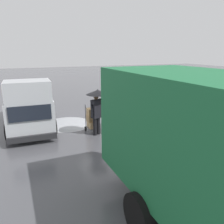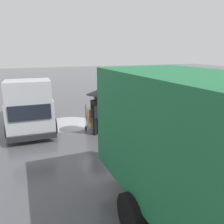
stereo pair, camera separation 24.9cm
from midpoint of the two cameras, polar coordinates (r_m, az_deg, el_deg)
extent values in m
plane|color=#4C4C51|center=(11.93, -0.92, -3.22)|extent=(90.00, 90.00, 0.00)
cylinder|color=#999BA0|center=(12.25, -10.60, -2.98)|extent=(2.64, 2.64, 0.01)
cylinder|color=#999BA0|center=(14.69, 3.22, 0.34)|extent=(2.40, 2.40, 0.01)
cube|color=#B7BABF|center=(12.21, -19.52, 1.49)|extent=(2.16, 5.27, 1.40)
cube|color=#B7BABF|center=(10.13, -19.91, 5.24)|extent=(1.89, 1.47, 0.84)
cube|color=black|center=(9.59, -19.44, -0.18)|extent=(1.66, 0.12, 0.63)
cube|color=#232326|center=(9.87, -18.90, -6.13)|extent=(1.96, 0.24, 0.24)
cylinder|color=black|center=(10.89, -13.91, -3.54)|extent=(0.27, 0.73, 0.72)
cylinder|color=black|center=(10.90, -24.22, -4.45)|extent=(0.27, 0.73, 0.72)
cylinder|color=black|center=(13.97, -15.36, 0.53)|extent=(0.27, 0.73, 0.72)
cylinder|color=black|center=(13.98, -23.37, -0.18)|extent=(0.27, 0.73, 0.72)
cylinder|color=black|center=(6.49, 26.56, -17.15)|extent=(0.31, 0.96, 0.96)
cylinder|color=black|center=(5.17, 6.78, -24.64)|extent=(0.31, 0.96, 0.96)
cube|color=#1951B2|center=(11.19, 1.03, -1.27)|extent=(0.77, 0.90, 0.56)
cube|color=#1951B2|center=(11.33, 1.02, -3.50)|extent=(0.69, 0.81, 0.04)
cylinder|color=#1951B2|center=(11.37, -0.47, 1.10)|extent=(0.55, 0.25, 0.04)
sphere|color=black|center=(11.31, 2.86, -4.04)|extent=(0.10, 0.10, 0.10)
sphere|color=black|center=(11.02, 1.38, -4.55)|extent=(0.10, 0.10, 0.10)
sphere|color=black|center=(11.70, 0.67, -3.34)|extent=(0.10, 0.10, 0.10)
sphere|color=black|center=(11.43, -0.81, -3.81)|extent=(0.10, 0.10, 0.10)
cylinder|color=navy|center=(11.04, 1.11, -0.96)|extent=(0.17, 0.29, 0.69)
cube|color=#515156|center=(10.90, -4.36, -3.90)|extent=(0.50, 0.61, 0.03)
cylinder|color=#515156|center=(11.07, -3.85, -0.59)|extent=(0.04, 0.04, 1.10)
cylinder|color=#515156|center=(10.94, -6.02, -0.85)|extent=(0.04, 0.04, 1.10)
cylinder|color=black|center=(11.28, -3.70, -3.83)|extent=(0.06, 0.20, 0.20)
cylinder|color=black|center=(11.13, -6.03, -4.15)|extent=(0.06, 0.20, 0.20)
cube|color=tan|center=(10.84, -4.37, -3.05)|extent=(0.38, 0.59, 0.31)
cube|color=#A37F51|center=(10.75, -4.41, -1.47)|extent=(0.46, 0.44, 0.32)
cube|color=tan|center=(10.66, -4.44, 0.12)|extent=(0.42, 0.49, 0.30)
cylinder|color=black|center=(10.32, 6.59, -3.92)|extent=(0.18, 0.18, 0.82)
cylinder|color=black|center=(10.46, 5.82, -3.64)|extent=(0.18, 0.18, 0.82)
cube|color=#5B1E23|center=(10.15, 6.34, 0.65)|extent=(0.39, 0.50, 0.84)
sphere|color=#8C6647|center=(10.03, 6.43, 3.64)|extent=(0.22, 0.22, 0.22)
cylinder|color=#5B1E23|center=(9.99, 7.37, 0.08)|extent=(0.10, 0.10, 0.55)
cylinder|color=#5B1E23|center=(10.21, 5.59, 2.03)|extent=(0.32, 0.18, 0.50)
cylinder|color=#333338|center=(10.13, 6.01, 2.84)|extent=(0.02, 0.02, 0.86)
cone|color=red|center=(10.06, 6.07, 4.96)|extent=(1.04, 1.04, 0.22)
sphere|color=#333338|center=(10.04, 6.09, 5.69)|extent=(0.04, 0.04, 0.04)
cylinder|color=black|center=(11.43, 8.76, -2.08)|extent=(0.18, 0.18, 0.82)
cylinder|color=black|center=(11.45, 7.76, -2.01)|extent=(0.18, 0.18, 0.82)
cube|color=#473323|center=(11.23, 8.42, 2.00)|extent=(0.52, 0.49, 0.84)
sphere|color=#8C6647|center=(11.11, 8.53, 4.71)|extent=(0.22, 0.22, 0.22)
cylinder|color=#473323|center=(11.21, 9.73, 1.67)|extent=(0.10, 0.10, 0.55)
cylinder|color=#473323|center=(11.18, 7.54, 3.13)|extent=(0.26, 0.30, 0.50)
cylinder|color=#333338|center=(11.16, 7.99, 3.93)|extent=(0.02, 0.02, 0.86)
cone|color=yellow|center=(11.09, 8.06, 5.86)|extent=(1.04, 1.04, 0.22)
sphere|color=#333338|center=(11.07, 8.08, 6.52)|extent=(0.04, 0.04, 0.04)
cube|color=brown|center=(11.41, 8.55, 2.42)|extent=(0.34, 0.31, 0.44)
cylinder|color=black|center=(10.41, -3.70, -3.69)|extent=(0.18, 0.18, 0.82)
cylinder|color=black|center=(10.52, -2.85, -3.46)|extent=(0.18, 0.18, 0.82)
cube|color=black|center=(10.23, -3.34, 0.83)|extent=(0.51, 0.41, 0.84)
sphere|color=brown|center=(10.11, -3.39, 3.80)|extent=(0.22, 0.22, 0.22)
cylinder|color=black|center=(10.08, -4.49, 0.31)|extent=(0.10, 0.10, 0.55)
cylinder|color=black|center=(10.30, -2.65, 2.21)|extent=(0.20, 0.32, 0.50)
cylinder|color=#333338|center=(10.20, -2.94, 2.99)|extent=(0.02, 0.02, 0.86)
cone|color=black|center=(10.13, -2.96, 5.09)|extent=(1.04, 1.04, 0.22)
sphere|color=#333338|center=(10.10, -2.97, 5.82)|extent=(0.04, 0.04, 0.04)
camera|label=1|loc=(0.12, -89.31, 0.19)|focal=35.94mm
camera|label=2|loc=(0.12, 90.69, -0.19)|focal=35.94mm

